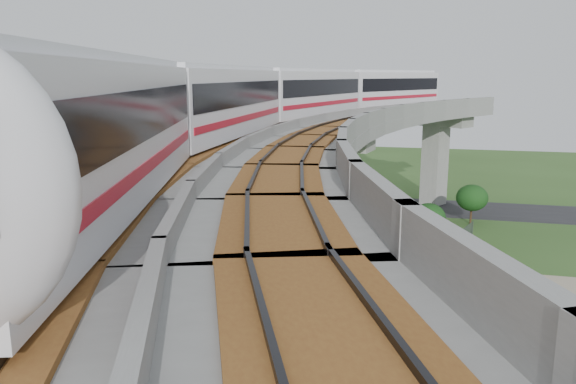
% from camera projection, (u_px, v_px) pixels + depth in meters
% --- Properties ---
extents(ground, '(160.00, 160.00, 0.00)m').
position_uv_depth(ground, '(274.00, 317.00, 32.09)').
color(ground, '#2F4D1F').
rests_on(ground, ground).
extents(dirt_lot, '(18.00, 26.00, 0.04)m').
position_uv_depth(dirt_lot, '(544.00, 363.00, 26.95)').
color(dirt_lot, '#80705D').
rests_on(dirt_lot, ground).
extents(asphalt_road, '(60.00, 8.00, 0.03)m').
position_uv_depth(asphalt_road, '(346.00, 203.00, 60.63)').
color(asphalt_road, '#232326').
rests_on(asphalt_road, ground).
extents(viaduct, '(19.58, 73.98, 11.40)m').
position_uv_depth(viaduct, '(344.00, 163.00, 29.35)').
color(viaduct, '#99968E').
rests_on(viaduct, ground).
extents(metro_train, '(12.87, 61.13, 3.64)m').
position_uv_depth(metro_train, '(301.00, 97.00, 33.91)').
color(metro_train, silver).
rests_on(metro_train, ground).
extents(fence, '(3.87, 38.73, 1.50)m').
position_uv_depth(fence, '(451.00, 322.00, 29.69)').
color(fence, '#2D382D').
rests_on(fence, ground).
extents(tree_0, '(2.87, 2.87, 3.73)m').
position_uv_depth(tree_0, '(472.00, 198.00, 51.61)').
color(tree_0, '#382314').
rests_on(tree_0, ground).
extents(tree_1, '(2.72, 2.72, 3.31)m').
position_uv_depth(tree_1, '(429.00, 217.00, 45.99)').
color(tree_1, '#382314').
rests_on(tree_1, ground).
extents(tree_2, '(3.05, 3.05, 3.67)m').
position_uv_depth(tree_2, '(413.00, 242.00, 38.50)').
color(tree_2, '#382314').
rests_on(tree_2, ground).
extents(tree_3, '(2.65, 2.65, 2.96)m').
position_uv_depth(tree_3, '(403.00, 294.00, 30.72)').
color(tree_3, '#382314').
rests_on(tree_3, ground).
extents(tree_4, '(2.79, 2.79, 3.64)m').
position_uv_depth(tree_4, '(375.00, 328.00, 25.19)').
color(tree_4, '#382314').
rests_on(tree_4, ground).
extents(car_white, '(1.55, 3.73, 1.26)m').
position_uv_depth(car_white, '(457.00, 352.00, 26.65)').
color(car_white, white).
rests_on(car_white, dirt_lot).
extents(car_dark, '(4.91, 3.36, 1.32)m').
position_uv_depth(car_dark, '(483.00, 286.00, 34.93)').
color(car_dark, black).
rests_on(car_dark, dirt_lot).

